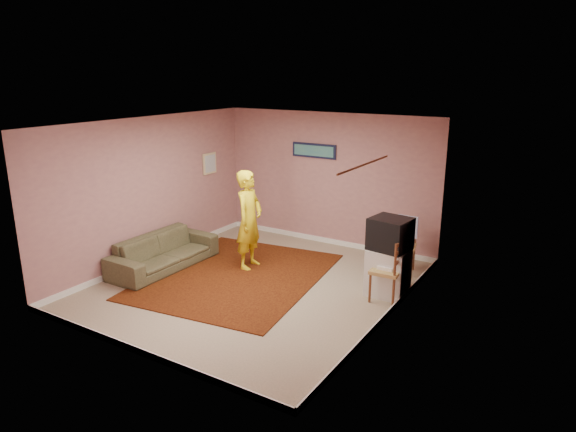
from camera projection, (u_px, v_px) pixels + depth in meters
The scene contains 26 objects.
ground at pixel (255, 285), 8.33m from camera, with size 5.00×5.00×0.00m, color tan.
wall_back at pixel (328, 180), 10.02m from camera, with size 4.50×0.02×2.60m, color tan.
wall_front at pixel (129, 255), 5.92m from camera, with size 4.50×0.02×2.60m, color tan.
wall_left at pixel (150, 191), 9.11m from camera, with size 0.02×5.00×2.60m, color tan.
wall_right at pixel (392, 230), 6.84m from camera, with size 0.02×5.00×2.60m, color tan.
ceiling at pixel (252, 123), 7.62m from camera, with size 4.50×5.00×0.02m, color silver.
baseboard_back at pixel (326, 240), 10.36m from camera, with size 4.50×0.02×0.10m, color white.
baseboard_front at pixel (138, 351), 6.27m from camera, with size 4.50×0.02×0.10m, color white.
baseboard_left at pixel (156, 257), 9.44m from camera, with size 0.02×5.00×0.10m, color white.
baseboard_right at pixel (386, 315), 7.19m from camera, with size 0.02×5.00×0.10m, color white.
window at pixel (365, 238), 6.06m from camera, with size 0.01×1.10×1.50m, color black.
curtain_sheer at pixel (358, 257), 6.00m from camera, with size 0.01×0.75×2.10m, color white.
curtain_floral at pixel (379, 241), 6.58m from camera, with size 0.01×0.35×2.10m, color beige.
curtain_rod at pixel (364, 165), 5.85m from camera, with size 0.02×0.02×1.40m, color brown.
picture_back at pixel (314, 151), 10.00m from camera, with size 0.95×0.04×0.28m.
picture_left at pixel (210, 163), 10.33m from camera, with size 0.04×0.38×0.42m.
area_rug at pixel (237, 276), 8.69m from camera, with size 2.66×3.32×0.02m, color black.
tv_cabinet at pixel (388, 272), 7.89m from camera, with size 0.58×0.53×0.74m, color silver.
crt_tv at pixel (390, 234), 7.72m from camera, with size 0.64×0.58×0.49m.
chair_a at pixel (403, 240), 8.71m from camera, with size 0.51×0.49×0.52m.
dvd_player at pixel (403, 244), 8.73m from camera, with size 0.33×0.23×0.06m, color #A3A3A8.
blue_throw at pixel (407, 227), 8.81m from camera, with size 0.37×0.05×0.38m, color #93AFF2.
chair_b at pixel (387, 263), 7.62m from camera, with size 0.45×0.47×0.53m.
game_console at pixel (387, 267), 7.64m from camera, with size 0.24×0.17×0.05m, color white.
sofa at pixel (164, 252), 8.98m from camera, with size 2.03×0.79×0.59m, color brown.
person at pixel (249, 220), 8.86m from camera, with size 0.63×0.42×1.73m, color yellow.
Camera 1 is at (4.49, -6.29, 3.35)m, focal length 32.00 mm.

